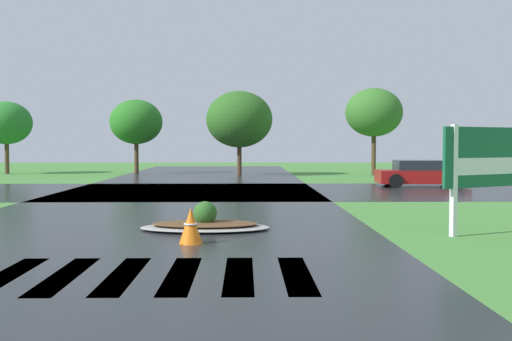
{
  "coord_description": "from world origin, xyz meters",
  "views": [
    {
      "loc": [
        2.35,
        -3.82,
        2.06
      ],
      "look_at": [
        2.64,
        12.8,
        1.31
      ],
      "focal_mm": 43.38,
      "sensor_mm": 36.0,
      "label": 1
    }
  ],
  "objects_px": {
    "median_island": "(205,224)",
    "car_dark_suv": "(421,174)",
    "traffic_cone": "(191,226)",
    "estate_billboard": "(488,162)"
  },
  "relations": [
    {
      "from": "car_dark_suv",
      "to": "traffic_cone",
      "type": "xyz_separation_m",
      "value": [
        -9.35,
        -16.24,
        -0.23
      ]
    },
    {
      "from": "estate_billboard",
      "to": "median_island",
      "type": "xyz_separation_m",
      "value": [
        -6.47,
        0.61,
        -1.48
      ]
    },
    {
      "from": "median_island",
      "to": "car_dark_suv",
      "type": "xyz_separation_m",
      "value": [
        9.19,
        14.24,
        0.45
      ]
    },
    {
      "from": "estate_billboard",
      "to": "traffic_cone",
      "type": "distance_m",
      "value": 6.89
    },
    {
      "from": "traffic_cone",
      "to": "car_dark_suv",
      "type": "bearing_deg",
      "value": 60.07
    },
    {
      "from": "estate_billboard",
      "to": "median_island",
      "type": "distance_m",
      "value": 6.66
    },
    {
      "from": "median_island",
      "to": "traffic_cone",
      "type": "height_order",
      "value": "traffic_cone"
    },
    {
      "from": "median_island",
      "to": "car_dark_suv",
      "type": "relative_size",
      "value": 0.73
    },
    {
      "from": "estate_billboard",
      "to": "median_island",
      "type": "relative_size",
      "value": 0.81
    },
    {
      "from": "traffic_cone",
      "to": "estate_billboard",
      "type": "bearing_deg",
      "value": 11.84
    }
  ]
}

